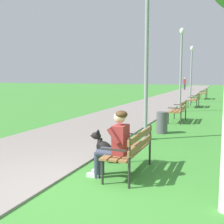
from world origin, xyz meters
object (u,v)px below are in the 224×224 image
park_bench_near (132,148)px  lamp_post_mid (181,69)px  park_bench_mid (179,109)px  pedestrian_distant (185,84)px  park_bench_far (195,99)px  lamp_post_near (147,57)px  lamp_post_far (191,74)px  park_bench_furthest (204,93)px  dog_black (107,150)px  person_seated_on_near_bench (115,142)px  litter_bin (162,123)px

park_bench_near → lamp_post_mid: lamp_post_mid is taller
park_bench_mid → pedestrian_distant: 27.86m
park_bench_far → lamp_post_near: bearing=-92.5°
park_bench_mid → lamp_post_near: (-0.40, -3.70, 1.86)m
park_bench_far → lamp_post_far: size_ratio=0.38×
park_bench_furthest → lamp_post_mid: lamp_post_mid is taller
dog_black → lamp_post_mid: (0.15, 9.59, 1.95)m
park_bench_furthest → lamp_post_near: 16.42m
person_seated_on_near_bench → lamp_post_far: bearing=91.7°
lamp_post_near → park_bench_mid: bearing=83.8°
person_seated_on_near_bench → lamp_post_mid: lamp_post_mid is taller
dog_black → lamp_post_mid: bearing=89.1°
park_bench_near → lamp_post_mid: bearing=93.4°
person_seated_on_near_bench → pedestrian_distant: pedestrian_distant is taller
dog_black → pedestrian_distant: bearing=94.7°
lamp_post_near → litter_bin: (0.25, 1.12, -2.02)m
lamp_post_mid → pedestrian_distant: bearing=96.9°
park_bench_mid → park_bench_furthest: same height
dog_black → pedestrian_distant: pedestrian_distant is taller
litter_bin → park_bench_mid: bearing=86.6°
dog_black → park_bench_furthest: bearing=87.7°
pedestrian_distant → dog_black: bearing=-85.3°
litter_bin → park_bench_far: bearing=88.8°
park_bench_far → lamp_post_near: size_ratio=0.33×
lamp_post_mid → litter_bin: size_ratio=6.11×
park_bench_far → park_bench_furthest: size_ratio=1.00×
person_seated_on_near_bench → lamp_post_mid: 10.59m
pedestrian_distant → park_bench_far: bearing=-81.0°
park_bench_mid → litter_bin: park_bench_mid is taller
park_bench_near → person_seated_on_near_bench: 0.43m
park_bench_near → dog_black: bearing=143.3°
park_bench_mid → dog_black: (-0.62, -6.13, -0.25)m
litter_bin → pedestrian_distant: 30.41m
dog_black → lamp_post_far: lamp_post_far is taller
lamp_post_near → lamp_post_far: bearing=90.7°
park_bench_mid → park_bench_furthest: size_ratio=1.00×
lamp_post_near → lamp_post_mid: bearing=90.6°
lamp_post_far → pedestrian_distant: 18.91m
park_bench_near → park_bench_furthest: bearing=90.0°
park_bench_near → park_bench_mid: (-0.12, 6.68, 0.00)m
person_seated_on_near_bench → dog_black: person_seated_on_near_bench is taller
park_bench_furthest → dog_black: bearing=-92.3°
park_bench_near → litter_bin: bearing=93.9°
lamp_post_far → litter_bin: (0.41, -11.58, -1.68)m
pedestrian_distant → lamp_post_mid: bearing=-83.1°
lamp_post_mid → park_bench_far: bearing=79.0°
park_bench_furthest → park_bench_far: bearing=-90.8°
park_bench_near → lamp_post_near: 3.55m
park_bench_mid → litter_bin: size_ratio=2.14×
lamp_post_mid → lamp_post_near: bearing=-89.4°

